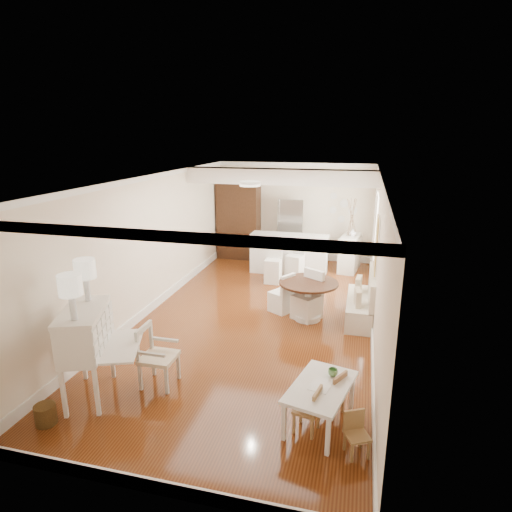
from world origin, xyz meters
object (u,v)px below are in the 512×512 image
at_px(kids_chair_c, 357,435).
at_px(breakfast_counter, 289,254).
at_px(slip_chair_near, 307,295).
at_px(pantry_cabinet, 239,220).
at_px(wicker_basket, 46,414).
at_px(bar_stool_left, 273,264).
at_px(dining_table, 308,301).
at_px(kids_chair_b, 331,392).
at_px(kids_table, 320,404).
at_px(sideboard, 350,253).
at_px(kids_chair_a, 307,409).
at_px(slip_chair_far, 281,292).
at_px(bar_stool_right, 295,260).
at_px(gustavian_armchair, 159,356).
at_px(fridge, 303,232).
at_px(secretary_bureau, 87,354).

xyz_separation_m(kids_chair_c, breakfast_counter, (-1.94, 6.51, 0.25)).
height_order(slip_chair_near, pantry_cabinet, pantry_cabinet).
bearing_deg(wicker_basket, bar_stool_left, 74.30).
bearing_deg(pantry_cabinet, dining_table, -56.83).
relative_size(kids_chair_c, slip_chair_near, 0.54).
height_order(bar_stool_left, pantry_cabinet, pantry_cabinet).
bearing_deg(kids_chair_b, kids_table, 4.85).
bearing_deg(sideboard, kids_chair_a, -83.82).
xyz_separation_m(kids_table, slip_chair_far, (-1.16, 3.43, 0.15)).
relative_size(slip_chair_far, bar_stool_right, 0.86).
relative_size(kids_chair_b, dining_table, 0.55).
relative_size(breakfast_counter, bar_stool_left, 2.16).
bearing_deg(kids_chair_c, gustavian_armchair, 138.11).
xyz_separation_m(kids_chair_b, fridge, (-1.37, 6.84, 0.58)).
relative_size(slip_chair_far, pantry_cabinet, 0.37).
bearing_deg(kids_chair_b, dining_table, -137.95).
xyz_separation_m(wicker_basket, kids_table, (3.39, 0.86, 0.14)).
height_order(kids_table, dining_table, dining_table).
xyz_separation_m(wicker_basket, fridge, (2.13, 7.96, 0.77)).
bearing_deg(kids_chair_a, secretary_bureau, -77.12).
xyz_separation_m(kids_table, kids_chair_a, (-0.14, -0.18, 0.04)).
bearing_deg(bar_stool_right, kids_table, -62.37).
bearing_deg(sideboard, bar_stool_right, -133.13).
bearing_deg(fridge, kids_chair_a, -81.27).
height_order(kids_chair_c, fridge, fridge).
height_order(kids_table, kids_chair_b, kids_chair_b).
bearing_deg(wicker_basket, breakfast_counter, 74.39).
relative_size(gustavian_armchair, kids_chair_b, 1.45).
distance_m(secretary_bureau, kids_chair_b, 3.36).
height_order(kids_chair_c, slip_chair_far, slip_chair_far).
bearing_deg(fridge, kids_chair_c, -77.06).
distance_m(wicker_basket, bar_stool_right, 6.81).
relative_size(kids_table, kids_chair_c, 2.07).
height_order(kids_chair_c, bar_stool_left, bar_stool_left).
relative_size(slip_chair_near, bar_stool_right, 1.00).
bearing_deg(kids_table, gustavian_armchair, 172.31).
distance_m(kids_chair_b, kids_chair_c, 0.80).
bearing_deg(gustavian_armchair, kids_table, -97.83).
height_order(kids_table, pantry_cabinet, pantry_cabinet).
distance_m(dining_table, sideboard, 3.54).
relative_size(kids_chair_b, bar_stool_left, 0.67).
relative_size(slip_chair_near, slip_chair_far, 1.16).
distance_m(bar_stool_left, sideboard, 2.34).
bearing_deg(gustavian_armchair, bar_stool_left, -8.18).
xyz_separation_m(slip_chair_near, pantry_cabinet, (-2.56, 3.92, 0.66)).
relative_size(wicker_basket, kids_table, 0.24).
bearing_deg(bar_stool_left, slip_chair_near, -59.64).
bearing_deg(kids_table, wicker_basket, -165.70).
height_order(slip_chair_far, bar_stool_right, bar_stool_right).
relative_size(slip_chair_near, breakfast_counter, 0.48).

